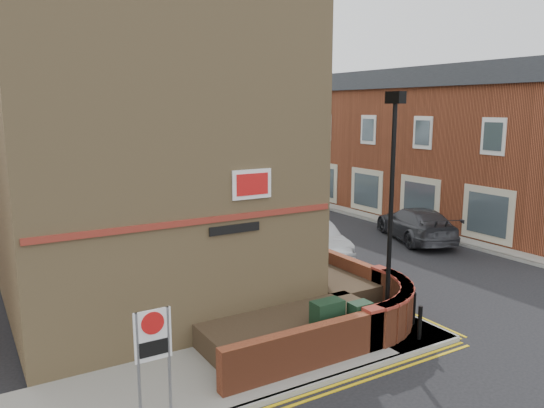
{
  "coord_description": "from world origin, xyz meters",
  "views": [
    {
      "loc": [
        -7.89,
        -8.66,
        6.04
      ],
      "look_at": [
        -0.28,
        4.0,
        3.33
      ],
      "focal_mm": 35.0,
      "sensor_mm": 36.0,
      "label": 1
    }
  ],
  "objects_px": {
    "zone_sign": "(153,344)",
    "utility_cabinet_large": "(327,324)",
    "silver_car_near": "(315,238)",
    "lamppost": "(391,214)"
  },
  "relations": [
    {
      "from": "zone_sign",
      "to": "silver_car_near",
      "type": "xyz_separation_m",
      "value": [
        9.63,
        8.23,
        -0.96
      ]
    },
    {
      "from": "lamppost",
      "to": "zone_sign",
      "type": "bearing_deg",
      "value": -173.93
    },
    {
      "from": "utility_cabinet_large",
      "to": "zone_sign",
      "type": "bearing_deg",
      "value": -170.31
    },
    {
      "from": "lamppost",
      "to": "zone_sign",
      "type": "relative_size",
      "value": 2.86
    },
    {
      "from": "silver_car_near",
      "to": "utility_cabinet_large",
      "type": "bearing_deg",
      "value": -115.7
    },
    {
      "from": "silver_car_near",
      "to": "lamppost",
      "type": "bearing_deg",
      "value": -104.06
    },
    {
      "from": "zone_sign",
      "to": "silver_car_near",
      "type": "height_order",
      "value": "zone_sign"
    },
    {
      "from": "lamppost",
      "to": "silver_car_near",
      "type": "xyz_separation_m",
      "value": [
        3.03,
        7.53,
        -2.66
      ]
    },
    {
      "from": "zone_sign",
      "to": "utility_cabinet_large",
      "type": "bearing_deg",
      "value": 9.69
    },
    {
      "from": "utility_cabinet_large",
      "to": "zone_sign",
      "type": "xyz_separation_m",
      "value": [
        -4.7,
        -0.8,
        0.92
      ]
    }
  ]
}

